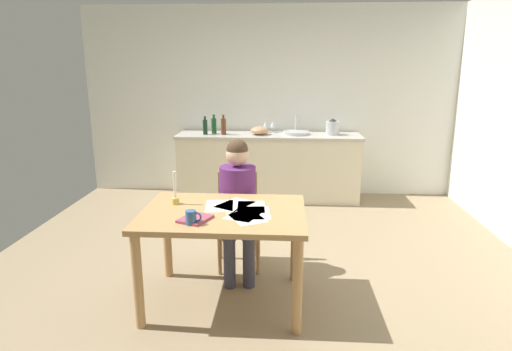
% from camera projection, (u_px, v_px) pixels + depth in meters
% --- Properties ---
extents(ground_plane, '(5.20, 5.20, 0.04)m').
position_uv_depth(ground_plane, '(259.00, 273.00, 3.95)').
color(ground_plane, '#937F60').
extents(wall_back, '(5.20, 0.12, 2.60)m').
position_uv_depth(wall_back, '(270.00, 102.00, 6.13)').
color(wall_back, silver).
rests_on(wall_back, ground).
extents(kitchen_counter, '(2.47, 0.64, 0.90)m').
position_uv_depth(kitchen_counter, '(269.00, 166.00, 6.00)').
color(kitchen_counter, beige).
rests_on(kitchen_counter, ground).
extents(dining_table, '(1.23, 0.90, 0.75)m').
position_uv_depth(dining_table, '(224.00, 225.00, 3.29)').
color(dining_table, tan).
rests_on(dining_table, ground).
extents(chair_at_table, '(0.45, 0.45, 0.86)m').
position_uv_depth(chair_at_table, '(238.00, 215.00, 4.00)').
color(chair_at_table, tan).
rests_on(chair_at_table, ground).
extents(person_seated, '(0.37, 0.62, 1.19)m').
position_uv_depth(person_seated, '(238.00, 199.00, 3.81)').
color(person_seated, '#592666').
rests_on(person_seated, ground).
extents(coffee_mug, '(0.11, 0.07, 0.10)m').
position_uv_depth(coffee_mug, '(191.00, 217.00, 2.98)').
color(coffee_mug, '#33598C').
rests_on(coffee_mug, dining_table).
extents(candlestick, '(0.06, 0.06, 0.27)m').
position_uv_depth(candlestick, '(175.00, 195.00, 3.41)').
color(candlestick, gold).
rests_on(candlestick, dining_table).
extents(book_magazine, '(0.25, 0.28, 0.02)m').
position_uv_depth(book_magazine, '(195.00, 219.00, 3.08)').
color(book_magazine, '#944258').
rests_on(book_magazine, dining_table).
extents(paper_letter, '(0.23, 0.31, 0.00)m').
position_uv_depth(paper_letter, '(251.00, 207.00, 3.36)').
color(paper_letter, white).
rests_on(paper_letter, dining_table).
extents(paper_bill, '(0.24, 0.32, 0.00)m').
position_uv_depth(paper_bill, '(220.00, 206.00, 3.38)').
color(paper_bill, white).
rests_on(paper_bill, dining_table).
extents(paper_envelope, '(0.24, 0.31, 0.00)m').
position_uv_depth(paper_envelope, '(256.00, 213.00, 3.22)').
color(paper_envelope, white).
rests_on(paper_envelope, dining_table).
extents(paper_receipt, '(0.33, 0.36, 0.00)m').
position_uv_depth(paper_receipt, '(235.00, 204.00, 3.42)').
color(paper_receipt, white).
rests_on(paper_receipt, dining_table).
extents(paper_notice, '(0.33, 0.36, 0.00)m').
position_uv_depth(paper_notice, '(247.00, 217.00, 3.13)').
color(paper_notice, white).
rests_on(paper_notice, dining_table).
extents(paper_flyer, '(0.30, 0.35, 0.00)m').
position_uv_depth(paper_flyer, '(244.00, 214.00, 3.19)').
color(paper_flyer, white).
rests_on(paper_flyer, dining_table).
extents(sink_unit, '(0.36, 0.36, 0.24)m').
position_uv_depth(sink_unit, '(296.00, 133.00, 5.86)').
color(sink_unit, '#B2B7BC').
rests_on(sink_unit, kitchen_counter).
extents(bottle_oil, '(0.06, 0.06, 0.24)m').
position_uv_depth(bottle_oil, '(205.00, 127.00, 5.83)').
color(bottle_oil, black).
rests_on(bottle_oil, kitchen_counter).
extents(bottle_vinegar, '(0.07, 0.07, 0.26)m').
position_uv_depth(bottle_vinegar, '(214.00, 126.00, 5.90)').
color(bottle_vinegar, '#194C23').
rests_on(bottle_vinegar, kitchen_counter).
extents(bottle_wine_red, '(0.07, 0.07, 0.27)m').
position_uv_depth(bottle_wine_red, '(224.00, 126.00, 5.82)').
color(bottle_wine_red, '#593319').
rests_on(bottle_wine_red, kitchen_counter).
extents(mixing_bowl, '(0.24, 0.24, 0.11)m').
position_uv_depth(mixing_bowl, '(260.00, 131.00, 5.83)').
color(mixing_bowl, tan).
rests_on(mixing_bowl, kitchen_counter).
extents(stovetop_kettle, '(0.18, 0.18, 0.22)m').
position_uv_depth(stovetop_kettle, '(333.00, 127.00, 5.81)').
color(stovetop_kettle, '#B7BABF').
rests_on(stovetop_kettle, kitchen_counter).
extents(wine_glass_near_sink, '(0.07, 0.07, 0.15)m').
position_uv_depth(wine_glass_near_sink, '(273.00, 125.00, 6.00)').
color(wine_glass_near_sink, silver).
rests_on(wine_glass_near_sink, kitchen_counter).
extents(wine_glass_by_kettle, '(0.07, 0.07, 0.15)m').
position_uv_depth(wine_glass_by_kettle, '(266.00, 125.00, 6.00)').
color(wine_glass_by_kettle, silver).
rests_on(wine_glass_by_kettle, kitchen_counter).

